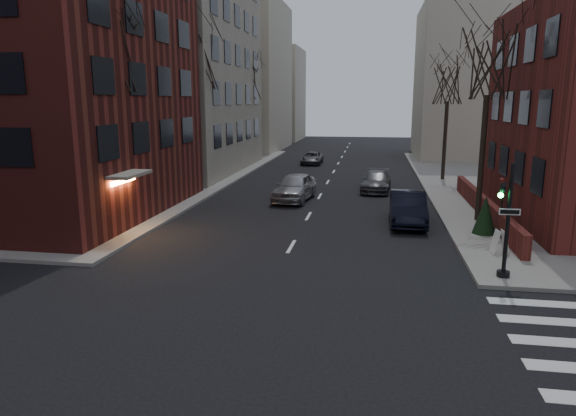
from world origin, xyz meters
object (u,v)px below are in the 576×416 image
(car_lane_silver, at_px, (295,187))
(streetlamp_near, at_px, (188,132))
(car_lane_gray, at_px, (376,181))
(sandwich_board, at_px, (500,242))
(evergreen_shrub, at_px, (485,215))
(tree_left_c, at_px, (246,80))
(tree_right_b, at_px, (449,81))
(tree_right_a, at_px, (489,62))
(parked_sedan, at_px, (408,208))
(tree_left_b, at_px, (197,60))
(streetlamp_far, at_px, (258,120))
(tree_left_a, at_px, (111,50))
(car_lane_far, at_px, (312,158))
(traffic_signal, at_px, (505,228))

(car_lane_silver, bearing_deg, streetlamp_near, -170.96)
(streetlamp_near, relative_size, car_lane_gray, 1.33)
(sandwich_board, height_order, evergreen_shrub, evergreen_shrub)
(tree_left_c, relative_size, car_lane_silver, 1.94)
(tree_right_b, bearing_deg, tree_left_c, 155.56)
(tree_right_a, height_order, sandwich_board, tree_right_a)
(tree_right_b, bearing_deg, sandwich_board, -90.82)
(streetlamp_near, height_order, parked_sedan, streetlamp_near)
(tree_left_b, bearing_deg, car_lane_silver, -26.51)
(streetlamp_far, distance_m, car_lane_silver, 21.09)
(tree_left_b, height_order, tree_right_b, tree_left_b)
(streetlamp_far, distance_m, car_lane_gray, 19.82)
(parked_sedan, bearing_deg, car_lane_silver, 142.39)
(tree_left_c, distance_m, streetlamp_far, 4.33)
(tree_left_a, relative_size, streetlamp_far, 1.63)
(tree_left_a, xyz_separation_m, evergreen_shrub, (17.36, 1.11, -7.44))
(tree_left_a, xyz_separation_m, tree_left_c, (0.00, 26.00, -0.44))
(parked_sedan, height_order, car_lane_silver, car_lane_silver)
(tree_left_a, height_order, car_lane_far, tree_left_a)
(traffic_signal, xyz_separation_m, tree_right_a, (0.86, 9.01, 6.12))
(tree_left_a, distance_m, tree_left_b, 12.01)
(car_lane_gray, height_order, evergreen_shrub, evergreen_shrub)
(car_lane_silver, bearing_deg, tree_left_a, -125.23)
(streetlamp_near, distance_m, streetlamp_far, 20.00)
(sandwich_board, bearing_deg, tree_left_b, 133.94)
(streetlamp_near, xyz_separation_m, car_lane_silver, (6.78, 0.32, -3.38))
(tree_left_c, distance_m, car_lane_far, 9.79)
(tree_right_b, distance_m, car_lane_silver, 15.61)
(traffic_signal, distance_m, car_lane_silver, 16.32)
(tree_left_a, bearing_deg, parked_sedan, 12.59)
(tree_left_c, bearing_deg, parked_sedan, -58.52)
(tree_left_c, height_order, tree_right_a, same)
(tree_right_a, xyz_separation_m, evergreen_shrub, (-0.24, -2.89, -7.00))
(tree_right_a, height_order, car_lane_far, tree_right_a)
(tree_right_a, distance_m, car_lane_silver, 13.22)
(streetlamp_near, xyz_separation_m, sandwich_board, (16.71, -10.11, -3.60))
(streetlamp_far, bearing_deg, streetlamp_near, -90.00)
(traffic_signal, height_order, streetlamp_far, streetlamp_far)
(tree_left_c, xyz_separation_m, car_lane_gray, (12.46, -13.48, -7.34))
(tree_left_b, xyz_separation_m, car_lane_gray, (12.46, 0.52, -8.23))
(tree_right_a, xyz_separation_m, tree_right_b, (0.00, 14.00, -0.44))
(tree_left_b, xyz_separation_m, streetlamp_far, (0.60, 16.00, -4.68))
(traffic_signal, height_order, sandwich_board, traffic_signal)
(tree_right_a, distance_m, tree_right_b, 14.01)
(tree_left_b, xyz_separation_m, car_lane_silver, (7.38, -3.68, -8.06))
(parked_sedan, xyz_separation_m, evergreen_shrub, (3.35, -2.02, 0.21))
(tree_left_b, relative_size, car_lane_far, 2.56)
(tree_left_a, relative_size, tree_left_b, 0.95)
(tree_left_a, xyz_separation_m, streetlamp_far, (0.60, 28.00, -4.23))
(tree_left_c, bearing_deg, tree_right_b, -24.44)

